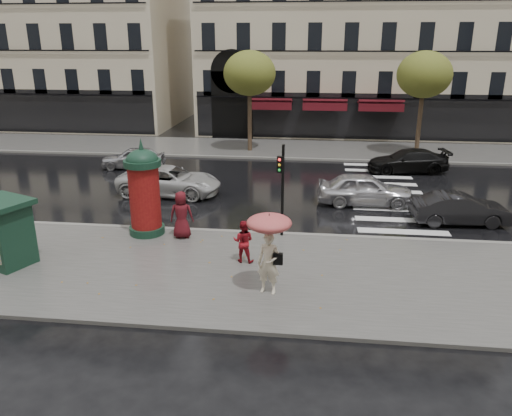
# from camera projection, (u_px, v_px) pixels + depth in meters

# --- Properties ---
(ground) EXTENTS (160.00, 160.00, 0.00)m
(ground) POSITION_uv_depth(u_px,v_px,m) (240.00, 267.00, 16.81)
(ground) COLOR black
(ground) RESTS_ON ground
(near_sidewalk) EXTENTS (90.00, 7.00, 0.12)m
(near_sidewalk) POSITION_uv_depth(u_px,v_px,m) (238.00, 272.00, 16.33)
(near_sidewalk) COLOR #474744
(near_sidewalk) RESTS_ON ground
(far_sidewalk) EXTENTS (90.00, 6.00, 0.12)m
(far_sidewalk) POSITION_uv_depth(u_px,v_px,m) (280.00, 149.00, 34.66)
(far_sidewalk) COLOR #474744
(far_sidewalk) RESTS_ON ground
(near_kerb) EXTENTS (90.00, 0.25, 0.14)m
(near_kerb) POSITION_uv_depth(u_px,v_px,m) (251.00, 233.00, 19.61)
(near_kerb) COLOR slate
(near_kerb) RESTS_ON ground
(far_kerb) EXTENTS (90.00, 0.25, 0.14)m
(far_kerb) POSITION_uv_depth(u_px,v_px,m) (277.00, 158.00, 31.84)
(far_kerb) COLOR slate
(far_kerb) RESTS_ON ground
(zebra_crossing) EXTENTS (3.60, 11.75, 0.01)m
(zebra_crossing) POSITION_uv_depth(u_px,v_px,m) (385.00, 191.00, 25.18)
(zebra_crossing) COLOR silver
(zebra_crossing) RESTS_ON ground
(tree_far_left) EXTENTS (3.40, 3.40, 6.64)m
(tree_far_left) POSITION_uv_depth(u_px,v_px,m) (250.00, 74.00, 32.30)
(tree_far_left) COLOR #38281C
(tree_far_left) RESTS_ON ground
(tree_far_right) EXTENTS (3.40, 3.40, 6.64)m
(tree_far_right) POSITION_uv_depth(u_px,v_px,m) (424.00, 75.00, 31.08)
(tree_far_right) COLOR #38281C
(tree_far_right) RESTS_ON ground
(woman_umbrella) EXTENTS (1.31, 1.31, 2.52)m
(woman_umbrella) POSITION_uv_depth(u_px,v_px,m) (269.00, 241.00, 14.41)
(woman_umbrella) COLOR beige
(woman_umbrella) RESTS_ON near_sidewalk
(woman_red) EXTENTS (0.77, 0.63, 1.47)m
(woman_red) POSITION_uv_depth(u_px,v_px,m) (243.00, 241.00, 16.77)
(woman_red) COLOR maroon
(woman_red) RESTS_ON near_sidewalk
(man_burgundy) EXTENTS (0.95, 0.67, 1.81)m
(man_burgundy) POSITION_uv_depth(u_px,v_px,m) (181.00, 215.00, 18.79)
(man_burgundy) COLOR #511016
(man_burgundy) RESTS_ON near_sidewalk
(morris_column) EXTENTS (1.39, 1.39, 3.75)m
(morris_column) POSITION_uv_depth(u_px,v_px,m) (144.00, 189.00, 18.90)
(morris_column) COLOR #133222
(morris_column) RESTS_ON near_sidewalk
(traffic_light) EXTENTS (0.27, 0.35, 3.55)m
(traffic_light) POSITION_uv_depth(u_px,v_px,m) (282.00, 182.00, 18.53)
(traffic_light) COLOR black
(traffic_light) RESTS_ON near_sidewalk
(newsstand) EXTENTS (2.31, 2.16, 2.23)m
(newsstand) POSITION_uv_depth(u_px,v_px,m) (3.00, 231.00, 16.49)
(newsstand) COLOR #133222
(newsstand) RESTS_ON near_sidewalk
(car_silver) EXTENTS (4.37, 1.83, 1.48)m
(car_silver) POSITION_uv_depth(u_px,v_px,m) (365.00, 189.00, 22.99)
(car_silver) COLOR silver
(car_silver) RESTS_ON ground
(car_darkgrey) EXTENTS (3.99, 1.63, 1.29)m
(car_darkgrey) POSITION_uv_depth(u_px,v_px,m) (460.00, 209.00, 20.59)
(car_darkgrey) COLOR black
(car_darkgrey) RESTS_ON ground
(car_white) EXTENTS (5.15, 2.57, 1.40)m
(car_white) POSITION_uv_depth(u_px,v_px,m) (169.00, 181.00, 24.47)
(car_white) COLOR #BBBBBB
(car_white) RESTS_ON ground
(car_black) EXTENTS (4.74, 2.42, 1.32)m
(car_black) POSITION_uv_depth(u_px,v_px,m) (408.00, 161.00, 28.64)
(car_black) COLOR black
(car_black) RESTS_ON ground
(car_far_silver) EXTENTS (3.87, 1.93, 1.26)m
(car_far_silver) POSITION_uv_depth(u_px,v_px,m) (133.00, 158.00, 29.49)
(car_far_silver) COLOR #A8A8AC
(car_far_silver) RESTS_ON ground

